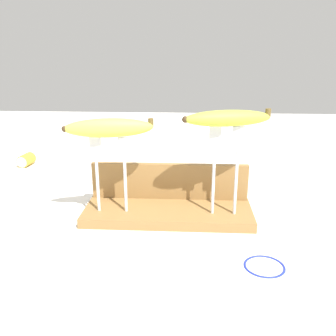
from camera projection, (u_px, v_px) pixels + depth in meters
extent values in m
plane|color=silver|center=(168.00, 217.00, 0.89)|extent=(3.00, 3.00, 0.00)
cube|color=olive|center=(168.00, 213.00, 0.89)|extent=(0.39, 0.15, 0.02)
cube|color=olive|center=(170.00, 181.00, 0.94)|extent=(0.39, 0.02, 0.09)
cylinder|color=silver|center=(98.00, 182.00, 0.86)|extent=(0.01, 0.01, 0.14)
cube|color=silver|center=(95.00, 145.00, 0.83)|extent=(0.03, 0.00, 0.04)
cylinder|color=silver|center=(125.00, 183.00, 0.85)|extent=(0.01, 0.01, 0.14)
cube|color=silver|center=(124.00, 146.00, 0.83)|extent=(0.03, 0.00, 0.04)
cylinder|color=silver|center=(213.00, 179.00, 0.84)|extent=(0.01, 0.01, 0.17)
cube|color=silver|center=(215.00, 135.00, 0.81)|extent=(0.03, 0.00, 0.04)
cylinder|color=silver|center=(236.00, 179.00, 0.83)|extent=(0.01, 0.01, 0.17)
cube|color=silver|center=(239.00, 135.00, 0.80)|extent=(0.03, 0.00, 0.04)
ellipsoid|color=#DBD147|center=(109.00, 128.00, 0.82)|extent=(0.20, 0.07, 0.04)
cylinder|color=brown|center=(151.00, 123.00, 0.82)|extent=(0.01, 0.01, 0.02)
sphere|color=#3F2D19|center=(65.00, 129.00, 0.80)|extent=(0.01, 0.01, 0.01)
ellipsoid|color=#B2C138|center=(228.00, 118.00, 0.79)|extent=(0.20, 0.08, 0.03)
cylinder|color=brown|center=(268.00, 113.00, 0.80)|extent=(0.01, 0.01, 0.02)
sphere|color=#3F2D19|center=(185.00, 120.00, 0.78)|extent=(0.01, 0.01, 0.01)
cylinder|color=gold|center=(26.00, 160.00, 1.28)|extent=(0.05, 0.06, 0.04)
cylinder|color=beige|center=(22.00, 162.00, 1.25)|extent=(0.04, 0.01, 0.04)
torus|color=#1E2DA5|center=(264.00, 266.00, 0.69)|extent=(0.08, 0.08, 0.00)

